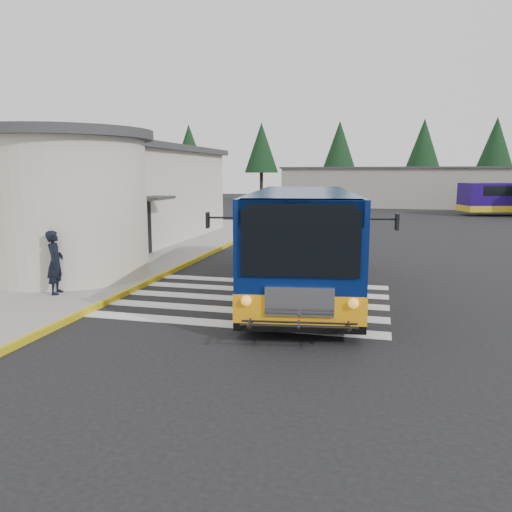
# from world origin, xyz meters

# --- Properties ---
(ground) EXTENTS (140.00, 140.00, 0.00)m
(ground) POSITION_xyz_m (0.00, 0.00, 0.00)
(ground) COLOR black
(ground) RESTS_ON ground
(sidewalk) EXTENTS (10.00, 34.00, 0.15)m
(sidewalk) POSITION_xyz_m (-9.00, 4.00, 0.07)
(sidewalk) COLOR gray
(sidewalk) RESTS_ON ground
(curb_strip) EXTENTS (0.12, 34.00, 0.16)m
(curb_strip) POSITION_xyz_m (-4.05, 4.00, 0.08)
(curb_strip) COLOR gold
(curb_strip) RESTS_ON ground
(station_building) EXTENTS (12.70, 18.70, 4.80)m
(station_building) POSITION_xyz_m (-10.84, 6.91, 2.57)
(station_building) COLOR beige
(station_building) RESTS_ON ground
(crosswalk) EXTENTS (8.00, 5.35, 0.01)m
(crosswalk) POSITION_xyz_m (-0.50, -0.80, 0.01)
(crosswalk) COLOR silver
(crosswalk) RESTS_ON ground
(depot_building) EXTENTS (26.40, 8.40, 4.20)m
(depot_building) POSITION_xyz_m (6.00, 42.00, 2.11)
(depot_building) COLOR gray
(depot_building) RESTS_ON ground
(tree_line) EXTENTS (58.40, 4.40, 10.00)m
(tree_line) POSITION_xyz_m (6.29, 50.00, 6.77)
(tree_line) COLOR black
(tree_line) RESTS_ON ground
(transit_bus) EXTENTS (4.74, 11.06, 3.04)m
(transit_bus) POSITION_xyz_m (0.89, 0.65, 1.46)
(transit_bus) COLOR #071852
(transit_bus) RESTS_ON ground
(pedestrian_a) EXTENTS (0.61, 0.76, 1.82)m
(pedestrian_a) POSITION_xyz_m (-5.77, -2.02, 1.06)
(pedestrian_a) COLOR black
(pedestrian_a) RESTS_ON sidewalk
(pedestrian_b) EXTENTS (0.84, 1.02, 1.89)m
(pedestrian_b) POSITION_xyz_m (-5.77, -0.01, 1.10)
(pedestrian_b) COLOR black
(pedestrian_b) RESTS_ON sidewalk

